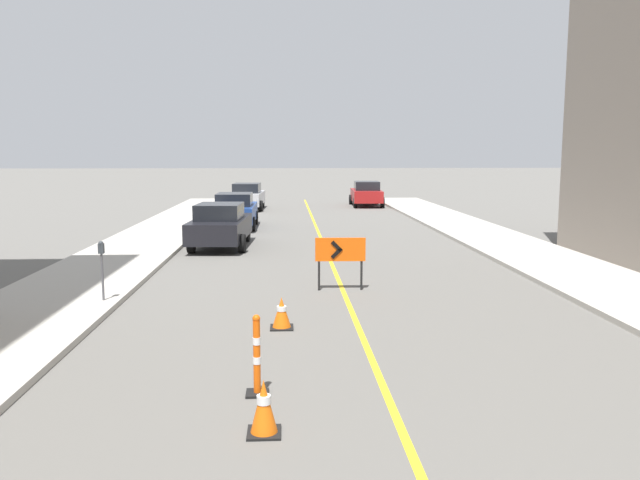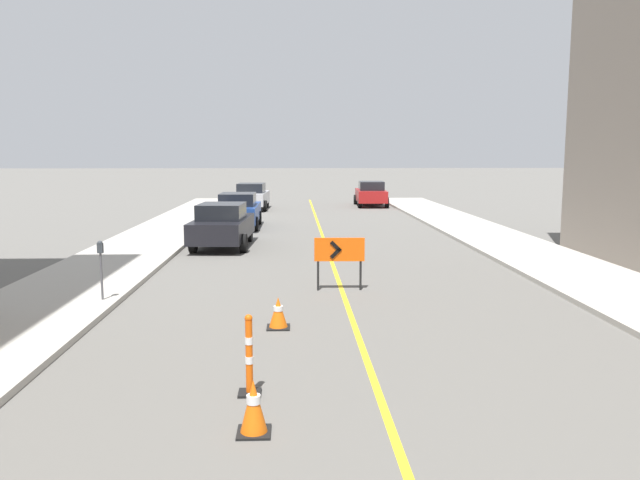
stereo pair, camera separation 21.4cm
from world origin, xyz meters
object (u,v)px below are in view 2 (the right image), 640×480
(parking_meter_near_curb, at_px, (101,258))
(parked_car_curb_near, at_px, (222,225))
(traffic_cone_fourth, at_px, (278,313))
(parked_car_opposite_side, at_px, (371,194))
(parked_car_curb_far, at_px, (252,196))
(delineator_post_rear, at_px, (249,360))
(traffic_cone_third, at_px, (254,407))
(parked_car_curb_mid, at_px, (238,210))
(arrow_barricade_primary, at_px, (339,252))

(parking_meter_near_curb, bearing_deg, parked_car_curb_near, 78.89)
(traffic_cone_fourth, xyz_separation_m, parked_car_opposite_side, (5.28, 28.13, 0.50))
(parked_car_curb_far, distance_m, parked_car_opposite_side, 7.81)
(parking_meter_near_curb, bearing_deg, parked_car_opposite_side, 70.51)
(traffic_cone_fourth, xyz_separation_m, parked_car_curb_near, (-2.26, 10.66, 0.50))
(parked_car_opposite_side, relative_size, parking_meter_near_curb, 3.30)
(delineator_post_rear, distance_m, parked_car_opposite_side, 31.97)
(traffic_cone_third, relative_size, traffic_cone_fourth, 1.11)
(parked_car_curb_mid, xyz_separation_m, parked_car_curb_far, (-0.02, 9.41, 0.00))
(parking_meter_near_curb, bearing_deg, parked_car_curb_mid, 83.10)
(delineator_post_rear, bearing_deg, parked_car_curb_far, 93.70)
(parked_car_opposite_side, bearing_deg, traffic_cone_fourth, -97.98)
(traffic_cone_fourth, bearing_deg, parking_meter_near_curb, 152.98)
(arrow_barricade_primary, relative_size, parked_car_curb_mid, 0.30)
(traffic_cone_third, height_order, arrow_barricade_primary, arrow_barricade_primary)
(parked_car_curb_mid, bearing_deg, arrow_barricade_primary, -74.22)
(parked_car_curb_near, bearing_deg, parked_car_curb_far, 93.21)
(traffic_cone_third, height_order, traffic_cone_fourth, traffic_cone_third)
(traffic_cone_third, xyz_separation_m, arrow_barricade_primary, (1.61, 7.91, 0.62))
(traffic_cone_fourth, relative_size, parked_car_curb_mid, 0.14)
(delineator_post_rear, bearing_deg, parked_car_opposite_side, 79.90)
(arrow_barricade_primary, relative_size, parked_car_curb_near, 0.30)
(parked_car_curb_mid, bearing_deg, parked_car_curb_far, 90.52)
(traffic_cone_fourth, xyz_separation_m, arrow_barricade_primary, (1.43, 3.33, 0.66))
(traffic_cone_fourth, height_order, parked_car_curb_far, parked_car_curb_far)
(traffic_cone_fourth, bearing_deg, parked_car_curb_far, 94.89)
(parked_car_curb_far, height_order, parking_meter_near_curb, parked_car_curb_far)
(traffic_cone_third, distance_m, parked_car_opposite_side, 33.17)
(traffic_cone_third, distance_m, parked_car_curb_near, 15.39)
(arrow_barricade_primary, height_order, parked_car_curb_far, parked_car_curb_far)
(parked_car_curb_far, bearing_deg, parking_meter_near_curb, -91.13)
(parked_car_curb_near, relative_size, parked_car_opposite_side, 1.00)
(traffic_cone_fourth, bearing_deg, delineator_post_rear, -95.52)
(traffic_cone_third, relative_size, parking_meter_near_curb, 0.51)
(delineator_post_rear, xyz_separation_m, arrow_barricade_primary, (1.75, 6.66, 0.46))
(delineator_post_rear, bearing_deg, parked_car_curb_near, 97.88)
(traffic_cone_fourth, relative_size, delineator_post_rear, 0.53)
(delineator_post_rear, bearing_deg, traffic_cone_fourth, 84.48)
(parked_car_curb_mid, height_order, parked_car_opposite_side, same)
(parked_car_curb_mid, distance_m, parked_car_opposite_side, 13.80)
(parked_car_curb_mid, bearing_deg, parking_meter_near_curb, -96.48)
(parked_car_curb_far, bearing_deg, parked_car_curb_mid, -86.87)
(parked_car_curb_mid, bearing_deg, parked_car_opposite_side, 57.59)
(parked_car_curb_mid, relative_size, parking_meter_near_curb, 3.25)
(delineator_post_rear, height_order, parked_car_opposite_side, parked_car_opposite_side)
(delineator_post_rear, bearing_deg, traffic_cone_third, -83.75)
(traffic_cone_fourth, bearing_deg, parked_car_curb_mid, 97.58)
(traffic_cone_third, bearing_deg, traffic_cone_fourth, 87.67)
(delineator_post_rear, xyz_separation_m, parked_car_curb_near, (-1.94, 14.00, 0.30))
(traffic_cone_third, distance_m, parked_car_curb_far, 30.60)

